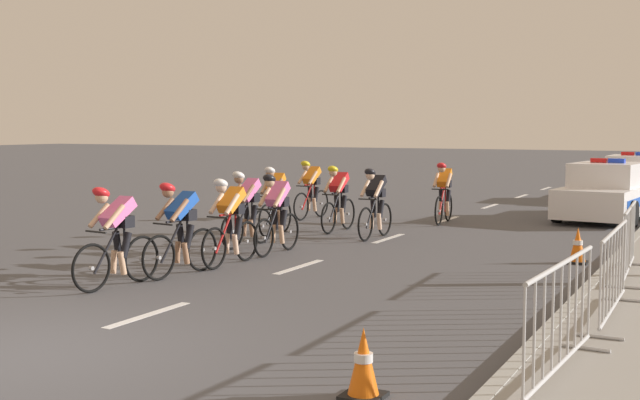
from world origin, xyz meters
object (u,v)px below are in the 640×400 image
(police_car_second, at_px, (635,180))
(traffic_cone_near, at_px, (578,246))
(cyclist_third, at_px, (230,220))
(crowd_barrier_rear, at_px, (629,242))
(cyclist_fourth, at_px, (276,213))
(police_car_nearest, at_px, (608,193))
(cyclist_seventh, at_px, (338,198))
(cyclist_eighth, at_px, (375,202))
(cyclist_fifth, at_px, (247,208))
(crowd_barrier_middle, at_px, (613,274))
(crowd_barrier_front, at_px, (561,321))
(cyclist_lead, at_px, (116,235))
(cyclist_tenth, at_px, (311,189))
(cyclist_ninth, at_px, (444,192))
(cyclist_second, at_px, (180,228))
(traffic_cone_mid, at_px, (363,364))
(cyclist_sixth, at_px, (275,199))

(police_car_second, distance_m, traffic_cone_near, 13.43)
(cyclist_third, relative_size, crowd_barrier_rear, 0.74)
(cyclist_fourth, xyz_separation_m, police_car_nearest, (4.74, 8.86, -0.11))
(cyclist_seventh, height_order, cyclist_eighth, same)
(cyclist_fifth, bearing_deg, crowd_barrier_middle, -25.61)
(crowd_barrier_rear, bearing_deg, cyclist_third, -167.05)
(cyclist_seventh, bearing_deg, crowd_barrier_front, -53.62)
(cyclist_lead, bearing_deg, cyclist_third, 79.62)
(cyclist_tenth, xyz_separation_m, police_car_nearest, (6.92, 3.38, -0.11))
(cyclist_lead, height_order, cyclist_ninth, same)
(cyclist_third, height_order, cyclist_ninth, same)
(police_car_second, bearing_deg, cyclist_lead, -105.56)
(cyclist_fourth, relative_size, traffic_cone_near, 2.69)
(cyclist_tenth, bearing_deg, traffic_cone_near, -28.09)
(cyclist_second, relative_size, police_car_nearest, 0.38)
(traffic_cone_near, bearing_deg, crowd_barrier_rear, -56.56)
(cyclist_fourth, xyz_separation_m, police_car_second, (4.75, 14.92, -0.11))
(traffic_cone_mid, bearing_deg, cyclist_eighth, 112.94)
(cyclist_fifth, relative_size, cyclist_sixth, 1.00)
(cyclist_sixth, xyz_separation_m, crowd_barrier_rear, (7.71, -2.39, -0.14))
(cyclist_fourth, relative_size, cyclist_tenth, 1.00)
(cyclist_second, xyz_separation_m, police_car_second, (4.96, 17.62, -0.11))
(police_car_second, distance_m, traffic_cone_mid, 21.65)
(traffic_cone_near, height_order, traffic_cone_mid, same)
(cyclist_seventh, xyz_separation_m, police_car_nearest, (5.13, 5.42, -0.11))
(cyclist_fourth, relative_size, police_car_second, 0.39)
(cyclist_third, bearing_deg, traffic_cone_near, 29.42)
(cyclist_sixth, xyz_separation_m, cyclist_tenth, (-0.75, 3.12, 0.00))
(cyclist_sixth, height_order, traffic_cone_near, cyclist_sixth)
(cyclist_lead, distance_m, cyclist_seventh, 7.33)
(traffic_cone_mid, bearing_deg, cyclist_seventh, 117.24)
(police_car_nearest, height_order, police_car_second, same)
(police_car_second, bearing_deg, traffic_cone_near, -87.78)
(cyclist_third, relative_size, crowd_barrier_middle, 0.74)
(cyclist_fifth, bearing_deg, cyclist_sixth, 103.19)
(cyclist_tenth, bearing_deg, cyclist_lead, -79.80)
(cyclist_fourth, height_order, cyclist_tenth, same)
(crowd_barrier_front, bearing_deg, cyclist_ninth, 113.40)
(cyclist_second, relative_size, traffic_cone_near, 2.68)
(cyclist_fifth, height_order, crowd_barrier_front, cyclist_fifth)
(crowd_barrier_front, bearing_deg, cyclist_second, 155.40)
(cyclist_lead, bearing_deg, cyclist_seventh, 89.17)
(cyclist_sixth, bearing_deg, crowd_barrier_middle, -34.46)
(cyclist_tenth, distance_m, traffic_cone_mid, 14.08)
(cyclist_ninth, height_order, police_car_second, police_car_second)
(crowd_barrier_rear, height_order, traffic_cone_near, crowd_barrier_rear)
(cyclist_eighth, distance_m, crowd_barrier_middle, 8.09)
(cyclist_lead, distance_m, crowd_barrier_rear, 7.80)
(crowd_barrier_front, bearing_deg, cyclist_fourth, 138.07)
(crowd_barrier_front, distance_m, crowd_barrier_rear, 5.66)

